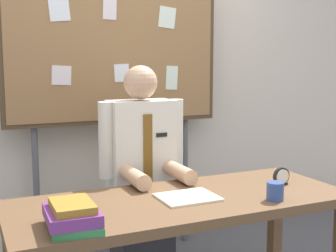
# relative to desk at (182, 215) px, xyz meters

# --- Properties ---
(back_wall) EXTENTS (6.40, 0.08, 2.70)m
(back_wall) POSITION_rel_desk_xyz_m (0.00, 1.27, 0.71)
(back_wall) COLOR beige
(back_wall) RESTS_ON ground_plane
(desk) EXTENTS (1.76, 0.70, 0.72)m
(desk) POSITION_rel_desk_xyz_m (0.00, 0.00, 0.00)
(desk) COLOR brown
(desk) RESTS_ON ground_plane
(person) EXTENTS (0.55, 0.56, 1.40)m
(person) POSITION_rel_desk_xyz_m (0.00, 0.57, 0.01)
(person) COLOR #2D2D33
(person) RESTS_ON ground_plane
(bulletin_board) EXTENTS (1.55, 0.09, 2.09)m
(bulletin_board) POSITION_rel_desk_xyz_m (0.00, 1.07, 0.87)
(bulletin_board) COLOR #4C3823
(bulletin_board) RESTS_ON ground_plane
(book_stack) EXTENTS (0.25, 0.30, 0.12)m
(book_stack) POSITION_rel_desk_xyz_m (-0.61, -0.20, 0.14)
(book_stack) COLOR #337F47
(book_stack) RESTS_ON desk
(open_notebook) EXTENTS (0.29, 0.24, 0.01)m
(open_notebook) POSITION_rel_desk_xyz_m (0.02, -0.02, 0.10)
(open_notebook) COLOR #F4EFCC
(open_notebook) RESTS_ON desk
(desk_clock) EXTENTS (0.10, 0.04, 0.10)m
(desk_clock) POSITION_rel_desk_xyz_m (0.62, -0.01, 0.13)
(desk_clock) COLOR black
(desk_clock) RESTS_ON desk
(coffee_mug) EXTENTS (0.09, 0.09, 0.09)m
(coffee_mug) POSITION_rel_desk_xyz_m (0.41, -0.23, 0.14)
(coffee_mug) COLOR #334C8C
(coffee_mug) RESTS_ON desk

